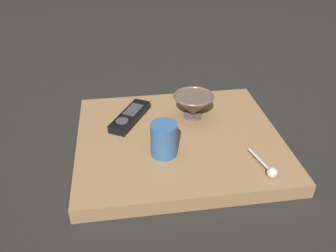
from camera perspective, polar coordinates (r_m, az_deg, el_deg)
ground_plane at (r=1.06m, az=1.71°, el=-3.34°), size 6.00×6.00×0.00m
table at (r=1.05m, az=1.72°, el=-2.44°), size 0.52×0.59×0.04m
cereal_bowl at (r=1.11m, az=4.10°, el=3.43°), size 0.13×0.13×0.08m
coffee_mug at (r=0.94m, az=-0.66°, el=-2.16°), size 0.07×0.07×0.09m
teaspoon at (r=0.93m, az=16.16°, el=-6.94°), size 0.12×0.04×0.03m
tv_remote_near at (r=1.11m, az=-6.13°, el=1.54°), size 0.19×0.14×0.03m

